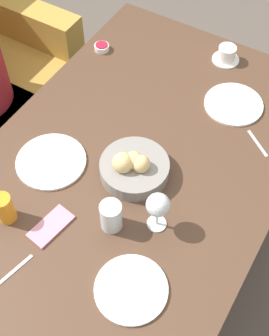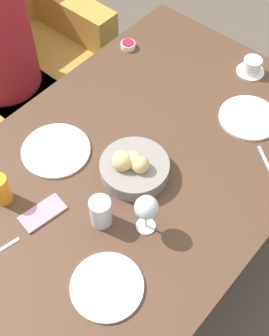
{
  "view_description": "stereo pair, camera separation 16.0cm",
  "coord_description": "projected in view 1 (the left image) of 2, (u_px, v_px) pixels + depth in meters",
  "views": [
    {
      "loc": [
        -0.86,
        -0.51,
        2.05
      ],
      "look_at": [
        -0.06,
        -0.03,
        0.76
      ],
      "focal_mm": 50.0,
      "sensor_mm": 36.0,
      "label": 1
    },
    {
      "loc": [
        -0.77,
        -0.64,
        2.05
      ],
      "look_at": [
        -0.06,
        -0.03,
        0.76
      ],
      "focal_mm": 50.0,
      "sensor_mm": 36.0,
      "label": 2
    }
  ],
  "objects": [
    {
      "name": "ground_plane",
      "position": [
        136.0,
        250.0,
        2.25
      ],
      "size": [
        10.0,
        10.0,
        0.0
      ],
      "primitive_type": "plane",
      "color": "#564C44"
    },
    {
      "name": "dining_table",
      "position": [
        136.0,
        172.0,
        1.73
      ],
      "size": [
        1.54,
        1.02,
        0.73
      ],
      "color": "#4C3323",
      "rests_on": "ground_plane"
    },
    {
      "name": "bread_basket",
      "position": [
        134.0,
        167.0,
        1.59
      ],
      "size": [
        0.24,
        0.24,
        0.11
      ],
      "color": "gray",
      "rests_on": "dining_table"
    },
    {
      "name": "plate_near_left",
      "position": [
        131.0,
        289.0,
        1.37
      ],
      "size": [
        0.22,
        0.22,
        0.01
      ],
      "color": "white",
      "rests_on": "dining_table"
    },
    {
      "name": "plate_near_right",
      "position": [
        234.0,
        104.0,
        1.81
      ],
      "size": [
        0.23,
        0.23,
        0.01
      ],
      "color": "white",
      "rests_on": "dining_table"
    },
    {
      "name": "plate_far_center",
      "position": [
        51.0,
        161.0,
        1.65
      ],
      "size": [
        0.25,
        0.25,
        0.01
      ],
      "color": "white",
      "rests_on": "dining_table"
    },
    {
      "name": "juice_glass",
      "position": [
        5.0,
        208.0,
        1.48
      ],
      "size": [
        0.06,
        0.06,
        0.11
      ],
      "color": "orange",
      "rests_on": "dining_table"
    },
    {
      "name": "water_tumbler",
      "position": [
        111.0,
        216.0,
        1.46
      ],
      "size": [
        0.07,
        0.07,
        0.11
      ],
      "color": "silver",
      "rests_on": "dining_table"
    },
    {
      "name": "wine_glass",
      "position": [
        158.0,
        206.0,
        1.42
      ],
      "size": [
        0.08,
        0.08,
        0.16
      ],
      "color": "silver",
      "rests_on": "dining_table"
    },
    {
      "name": "coffee_cup",
      "position": [
        226.0,
        55.0,
        1.94
      ],
      "size": [
        0.11,
        0.11,
        0.07
      ],
      "color": "white",
      "rests_on": "dining_table"
    },
    {
      "name": "jam_bowl_berry",
      "position": [
        102.0,
        47.0,
        2.0
      ],
      "size": [
        0.06,
        0.06,
        0.03
      ],
      "color": "white",
      "rests_on": "dining_table"
    },
    {
      "name": "knife_silver",
      "position": [
        9.0,
        275.0,
        1.4
      ],
      "size": [
        0.17,
        0.05,
        0.0
      ],
      "color": "#B7B7BC",
      "rests_on": "dining_table"
    },
    {
      "name": "spoon_coffee",
      "position": [
        258.0,
        143.0,
        1.7
      ],
      "size": [
        0.09,
        0.11,
        0.0
      ],
      "color": "#B7B7BC",
      "rests_on": "dining_table"
    },
    {
      "name": "cell_phone",
      "position": [
        51.0,
        226.0,
        1.5
      ],
      "size": [
        0.16,
        0.1,
        0.01
      ],
      "color": "pink",
      "rests_on": "dining_table"
    }
  ]
}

